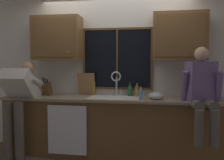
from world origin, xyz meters
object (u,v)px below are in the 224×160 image
(knife_block, at_px, (47,89))
(soap_dispenser, at_px, (141,95))
(mixing_bowl, at_px, (156,96))
(person_standing, at_px, (20,97))
(person_sitting_on_counter, at_px, (202,89))
(bottle_green_glass, at_px, (130,90))
(bottle_tall_clear, at_px, (93,88))
(cutting_board, at_px, (86,84))
(bottle_amber_small, at_px, (137,91))

(knife_block, bearing_deg, soap_dispenser, -8.31)
(mixing_bowl, xyz_separation_m, soap_dispenser, (-0.22, -0.06, 0.02))
(person_standing, distance_m, person_sitting_on_counter, 2.69)
(knife_block, bearing_deg, bottle_green_glass, 5.84)
(person_sitting_on_counter, relative_size, soap_dispenser, 6.49)
(bottle_green_glass, bearing_deg, bottle_tall_clear, 177.30)
(person_sitting_on_counter, height_order, knife_block, person_sitting_on_counter)
(knife_block, distance_m, soap_dispenser, 1.58)
(cutting_board, xyz_separation_m, mixing_bowl, (1.15, -0.32, -0.13))
(person_sitting_on_counter, xyz_separation_m, bottle_tall_clear, (-1.64, 0.50, -0.06))
(person_sitting_on_counter, xyz_separation_m, bottle_green_glass, (-1.03, 0.48, -0.09))
(knife_block, xyz_separation_m, bottle_green_glass, (1.37, 0.14, -0.02))
(soap_dispenser, height_order, bottle_green_glass, bottle_green_glass)
(cutting_board, bearing_deg, bottle_green_glass, -0.50)
(person_standing, xyz_separation_m, bottle_tall_clear, (1.04, 0.52, 0.10))
(bottle_green_glass, height_order, bottle_amber_small, bottle_amber_small)
(person_standing, height_order, mixing_bowl, person_standing)
(cutting_board, height_order, bottle_amber_small, cutting_board)
(cutting_board, bearing_deg, knife_block, -167.07)
(knife_block, distance_m, mixing_bowl, 1.79)
(bottle_green_glass, relative_size, bottle_tall_clear, 0.75)
(bottle_green_glass, bearing_deg, knife_block, -174.16)
(person_standing, distance_m, bottle_green_glass, 1.73)
(cutting_board, relative_size, soap_dispenser, 1.93)
(soap_dispenser, xyz_separation_m, bottle_green_glass, (-0.19, 0.37, 0.02))
(soap_dispenser, relative_size, bottle_tall_clear, 0.67)
(person_sitting_on_counter, xyz_separation_m, knife_block, (-2.40, 0.33, -0.08))
(knife_block, xyz_separation_m, bottle_tall_clear, (0.75, 0.17, 0.01))
(soap_dispenser, bearing_deg, bottle_tall_clear, 153.80)
(bottle_tall_clear, relative_size, bottle_amber_small, 1.32)
(mixing_bowl, xyz_separation_m, bottle_green_glass, (-0.41, 0.31, 0.04))
(knife_block, height_order, soap_dispenser, knife_block)
(person_standing, relative_size, soap_dispenser, 7.67)
(knife_block, bearing_deg, bottle_amber_small, 4.51)
(person_standing, bearing_deg, person_sitting_on_counter, 0.23)
(person_standing, distance_m, bottle_tall_clear, 1.17)
(bottle_tall_clear, bearing_deg, person_sitting_on_counter, -17.06)
(cutting_board, relative_size, bottle_tall_clear, 1.29)
(soap_dispenser, distance_m, bottle_amber_small, 0.35)
(person_sitting_on_counter, height_order, soap_dispenser, person_sitting_on_counter)
(person_standing, bearing_deg, bottle_tall_clear, 26.33)
(person_sitting_on_counter, distance_m, knife_block, 2.42)
(person_sitting_on_counter, relative_size, bottle_amber_small, 5.71)
(cutting_board, xyz_separation_m, bottle_tall_clear, (0.11, 0.02, -0.06))
(bottle_tall_clear, height_order, bottle_amber_small, bottle_tall_clear)
(cutting_board, distance_m, bottle_tall_clear, 0.13)
(person_standing, height_order, bottle_tall_clear, person_standing)
(person_sitting_on_counter, xyz_separation_m, soap_dispenser, (-0.84, 0.11, -0.11))
(person_sitting_on_counter, bearing_deg, person_standing, -179.77)
(cutting_board, relative_size, bottle_green_glass, 1.71)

